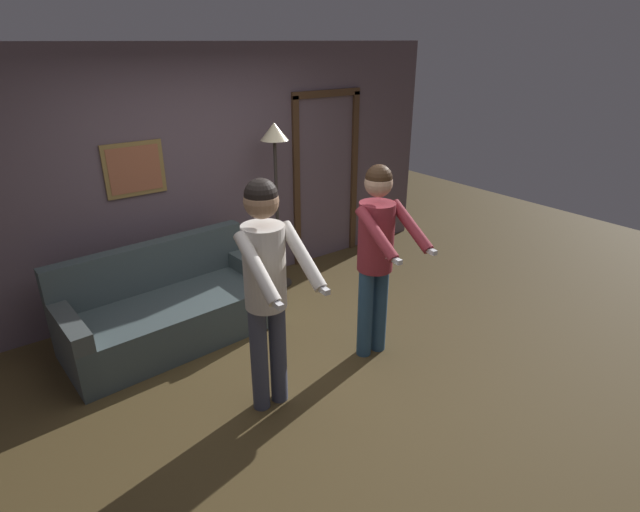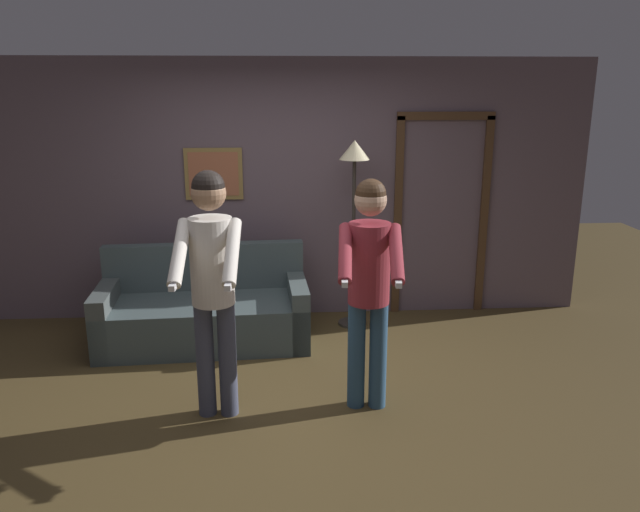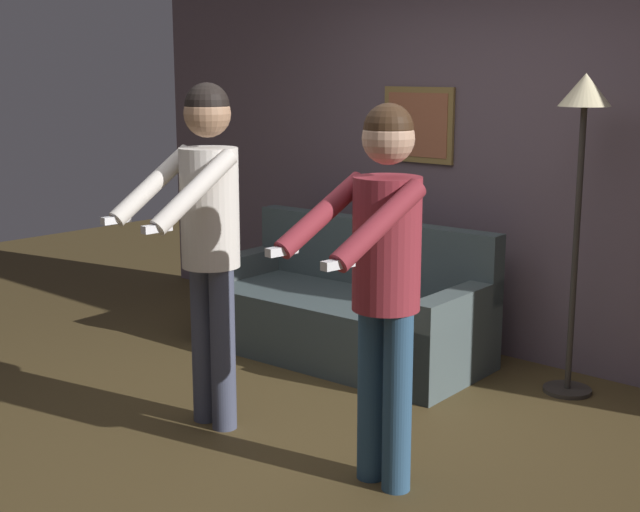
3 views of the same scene
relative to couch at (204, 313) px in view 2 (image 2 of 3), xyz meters
The scene contains 6 objects.
ground_plane 1.42m from the couch, 61.69° to the right, with size 12.00×12.00×0.00m, color #4F3F21.
back_wall_assembly 1.43m from the couch, 46.79° to the left, with size 6.40×0.10×2.60m.
couch is the anchor object (origin of this frame).
torchiere_lamp 1.90m from the couch, 13.44° to the left, with size 0.29×0.29×1.84m.
person_standing_left 1.62m from the couch, 79.78° to the right, with size 0.45×0.68×1.79m.
person_standing_right 2.04m from the couch, 44.62° to the right, with size 0.48×0.69×1.72m.
Camera 2 is at (0.07, -4.29, 2.35)m, focal length 35.00 mm.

